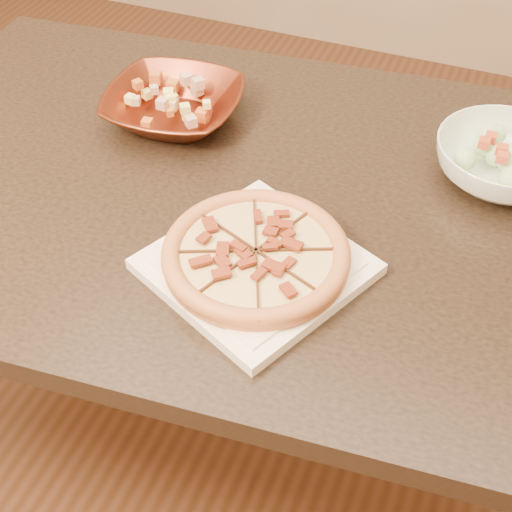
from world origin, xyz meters
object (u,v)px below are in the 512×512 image
(dining_table, at_px, (247,236))
(pizza, at_px, (256,254))
(salad_bowl, at_px, (504,162))
(plate, at_px, (256,266))
(bronze_bowl, at_px, (174,106))

(dining_table, bearing_deg, pizza, -63.26)
(dining_table, xyz_separation_m, salad_bowl, (0.38, 0.17, 0.14))
(dining_table, xyz_separation_m, pizza, (0.09, -0.17, 0.14))
(dining_table, distance_m, pizza, 0.24)
(pizza, bearing_deg, plate, -41.71)
(bronze_bowl, bearing_deg, salad_bowl, 4.56)
(plate, bearing_deg, bronze_bowl, 132.83)
(dining_table, height_order, plate, plate)
(plate, bearing_deg, salad_bowl, 49.72)
(pizza, distance_m, bronze_bowl, 0.40)
(salad_bowl, bearing_deg, plate, -130.28)
(dining_table, distance_m, salad_bowl, 0.44)
(dining_table, height_order, pizza, pizza)
(pizza, relative_size, bronze_bowl, 1.10)
(dining_table, bearing_deg, bronze_bowl, 146.36)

